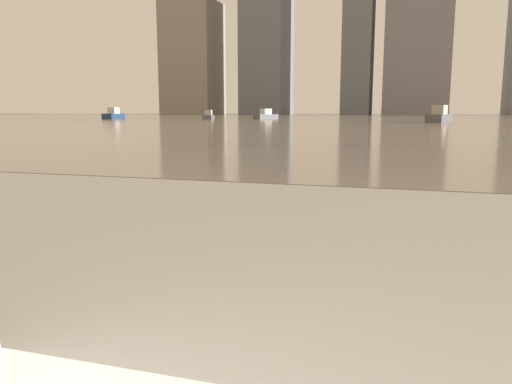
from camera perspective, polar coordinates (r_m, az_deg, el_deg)
name	(u,v)px	position (r m, az deg, el deg)	size (l,w,h in m)	color
harbor_water	(402,119)	(61.80, 16.38, 7.99)	(180.00, 110.00, 0.01)	gray
harbor_boat_0	(439,116)	(45.64, 20.21, 8.12)	(2.44, 4.15, 1.47)	#4C4C51
harbor_boat_2	(266,115)	(59.62, 1.13, 8.74)	(2.44, 3.41, 1.22)	#4C4C51
harbor_boat_3	(209,116)	(57.48, -5.44, 8.63)	(1.65, 3.02, 1.07)	#4C4C51
harbor_boat_4	(114,115)	(63.14, -15.96, 8.47)	(1.66, 3.78, 1.37)	navy
skyline_tower_0	(193,59)	(129.47, -7.24, 14.84)	(12.74, 12.73, 27.31)	gray
skyline_tower_3	(419,24)	(119.23, 18.10, 17.77)	(13.74, 10.62, 38.93)	slate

